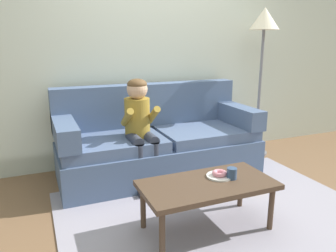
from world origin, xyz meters
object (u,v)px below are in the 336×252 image
object	(u,v)px
toy_controller	(255,192)
coffee_table	(207,188)
person_child	(140,122)
mug	(232,173)
couch	(158,143)
donut	(220,173)
floor_lamp	(264,33)

from	to	relation	value
toy_controller	coffee_table	bearing A→B (deg)	-159.94
coffee_table	person_child	distance (m)	1.11
mug	toy_controller	xyz separation A→B (m)	(0.54, 0.37, -0.43)
person_child	couch	bearing A→B (deg)	37.89
person_child	donut	xyz separation A→B (m)	(0.35, -0.98, -0.23)
couch	coffee_table	xyz separation A→B (m)	(-0.06, -1.25, 0.01)
donut	floor_lamp	distance (m)	2.19
person_child	mug	xyz separation A→B (m)	(0.42, -1.05, -0.22)
mug	toy_controller	world-z (taller)	mug
person_child	toy_controller	bearing A→B (deg)	-35.33
person_child	donut	size ratio (longest dim) A/B	9.18
person_child	floor_lamp	bearing A→B (deg)	10.29
couch	mug	bearing A→B (deg)	-83.41
coffee_table	couch	bearing A→B (deg)	87.07
coffee_table	mug	distance (m)	0.23
coffee_table	floor_lamp	bearing A→B (deg)	41.95
couch	donut	xyz separation A→B (m)	(0.08, -1.20, 0.09)
couch	donut	bearing A→B (deg)	-86.37
donut	couch	bearing A→B (deg)	93.63
couch	donut	world-z (taller)	couch
couch	coffee_table	bearing A→B (deg)	-92.93
person_child	donut	distance (m)	1.07
mug	toy_controller	size ratio (longest dim) A/B	0.40
couch	floor_lamp	distance (m)	1.89
donut	mug	bearing A→B (deg)	-44.16
mug	floor_lamp	size ratio (longest dim) A/B	0.05
person_child	floor_lamp	xyz separation A→B (m)	(1.71, 0.31, 0.89)
donut	floor_lamp	bearing A→B (deg)	43.50
donut	mug	size ratio (longest dim) A/B	1.33
mug	couch	bearing A→B (deg)	96.59
toy_controller	floor_lamp	xyz separation A→B (m)	(0.75, 0.99, 1.54)
floor_lamp	couch	bearing A→B (deg)	-176.06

